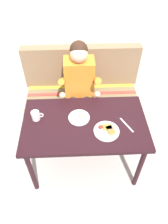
% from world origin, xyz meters
% --- Properties ---
extents(ground_plane, '(8.00, 8.00, 0.00)m').
position_xyz_m(ground_plane, '(0.00, 0.00, 0.00)').
color(ground_plane, '#B2A8A0').
extents(back_wall, '(4.40, 0.10, 2.60)m').
position_xyz_m(back_wall, '(0.00, 1.27, 1.30)').
color(back_wall, silver).
rests_on(back_wall, ground).
extents(table, '(1.20, 0.70, 0.73)m').
position_xyz_m(table, '(0.00, 0.00, 0.65)').
color(table, black).
rests_on(table, ground).
extents(couch, '(1.44, 0.56, 1.00)m').
position_xyz_m(couch, '(0.00, 0.76, 0.33)').
color(couch, '#7C6146').
rests_on(couch, ground).
extents(person, '(0.45, 0.61, 1.21)m').
position_xyz_m(person, '(-0.03, 0.59, 0.74)').
color(person, orange).
rests_on(person, ground).
extents(plate_breakfast, '(0.24, 0.24, 0.05)m').
position_xyz_m(plate_breakfast, '(0.20, -0.12, 0.74)').
color(plate_breakfast, white).
rests_on(plate_breakfast, table).
extents(plate_eggs, '(0.21, 0.21, 0.04)m').
position_xyz_m(plate_eggs, '(-0.05, 0.06, 0.74)').
color(plate_eggs, white).
rests_on(plate_eggs, table).
extents(coffee_mug, '(0.12, 0.08, 0.09)m').
position_xyz_m(coffee_mug, '(-0.47, 0.07, 0.78)').
color(coffee_mug, white).
rests_on(coffee_mug, table).
extents(knife, '(0.10, 0.18, 0.00)m').
position_xyz_m(knife, '(0.40, -0.05, 0.73)').
color(knife, silver).
rests_on(knife, table).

